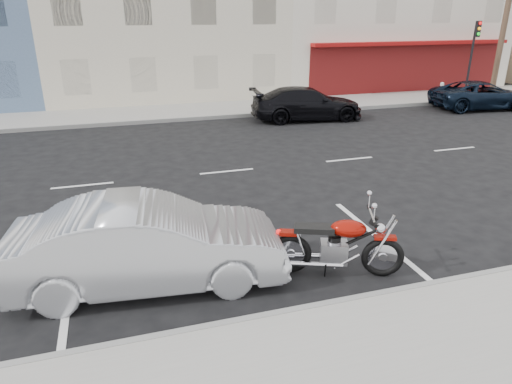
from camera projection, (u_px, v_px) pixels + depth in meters
ground at (290, 165)px, 13.93m from camera, size 120.00×120.00×0.00m
sidewalk_far at (115, 116)px, 20.27m from camera, size 80.00×3.40×0.15m
curb_near at (136, 344)px, 6.31m from camera, size 80.00×0.12×0.16m
curb_far at (116, 124)px, 18.75m from camera, size 80.00×0.12×0.16m
utility_pole at (508, 4)px, 24.08m from camera, size 1.80×0.30×9.00m
traffic_light at (473, 49)px, 24.09m from camera, size 0.26×0.30×3.80m
fire_hydrant at (442, 88)px, 24.57m from camera, size 0.20×0.20×0.72m
motorcycle at (385, 249)px, 7.89m from camera, size 2.22×1.11×1.18m
sedan_silver at (149, 244)px, 7.61m from camera, size 4.69×2.08×1.50m
suv_far at (481, 95)px, 21.85m from camera, size 4.94×2.71×1.31m
car_far at (307, 104)px, 19.61m from camera, size 4.98×2.46×1.39m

